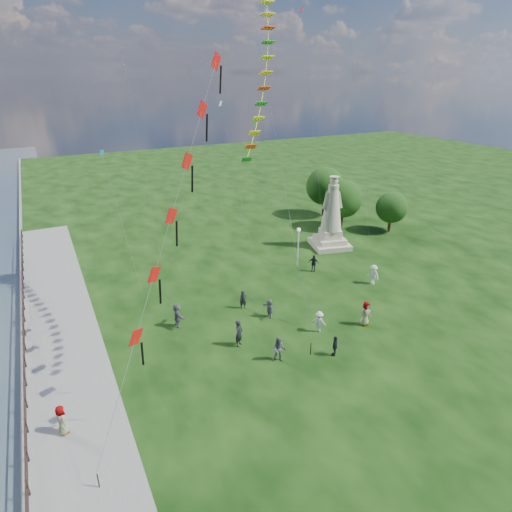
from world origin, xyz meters
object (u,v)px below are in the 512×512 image
statue (331,221)px  person_9 (313,263)px  person_4 (366,313)px  person_6 (243,300)px  lamppost (298,239)px  person_2 (319,322)px  person_0 (239,333)px  person_3 (335,346)px  person_8 (373,275)px  person_10 (62,421)px  person_11 (269,308)px  person_1 (279,349)px  person_5 (177,315)px

statue → person_9: bearing=-124.4°
person_4 → person_6: person_4 is taller
lamppost → person_2: 11.63m
statue → person_0: (-16.32, -12.01, -1.90)m
person_2 → person_3: bearing=121.4°
person_0 → person_8: size_ratio=1.08×
person_9 → person_10: person_10 is taller
lamppost → person_11: bearing=-134.7°
person_3 → statue: bearing=-166.2°
person_8 → person_10: size_ratio=1.06×
person_8 → person_11: (-10.84, -0.76, -0.14)m
person_11 → person_2: bearing=32.9°
person_1 → person_4: (7.81, 0.88, 0.06)m
statue → person_2: (-10.49, -13.05, -2.06)m
lamppost → person_10: lamppost is taller
person_10 → person_6: bearing=-73.0°
person_4 → person_8: (5.07, 4.92, -0.06)m
lamppost → person_3: bearing=-112.4°
person_6 → person_11: 2.41m
statue → person_9: 7.02m
person_5 → person_8: person_5 is taller
statue → person_3: size_ratio=5.22×
person_6 → person_8: 12.11m
person_10 → person_3: bearing=-104.3°
person_5 → person_6: bearing=-90.0°
person_3 → person_9: person_9 is taller
person_3 → person_11: 6.34m
statue → lamppost: bearing=-140.5°
person_3 → person_10: 16.51m
statue → person_0: bearing=-128.8°
lamppost → person_8: 7.63m
statue → person_2: statue is taller
statue → person_10: size_ratio=4.49×
person_8 → person_9: size_ratio=1.10×
person_2 → person_4: person_4 is taller
lamppost → person_2: (-4.77, -10.42, -1.98)m
person_5 → person_9: (14.22, 3.40, -0.13)m
statue → person_4: 15.63m
person_0 → person_9: person_0 is taller
person_0 → person_6: person_0 is taller
person_3 → person_8: 11.59m
person_3 → person_10: (-16.49, 0.87, 0.12)m
person_6 → person_11: bearing=-43.6°
person_0 → person_3: 6.43m
person_5 → person_1: bearing=-148.7°
person_1 → person_6: person_1 is taller
person_8 → person_6: bearing=-106.3°
lamppost → person_5: bearing=-159.2°
person_1 → person_10: (-12.92, -0.24, -0.04)m
lamppost → person_3: lamppost is taller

